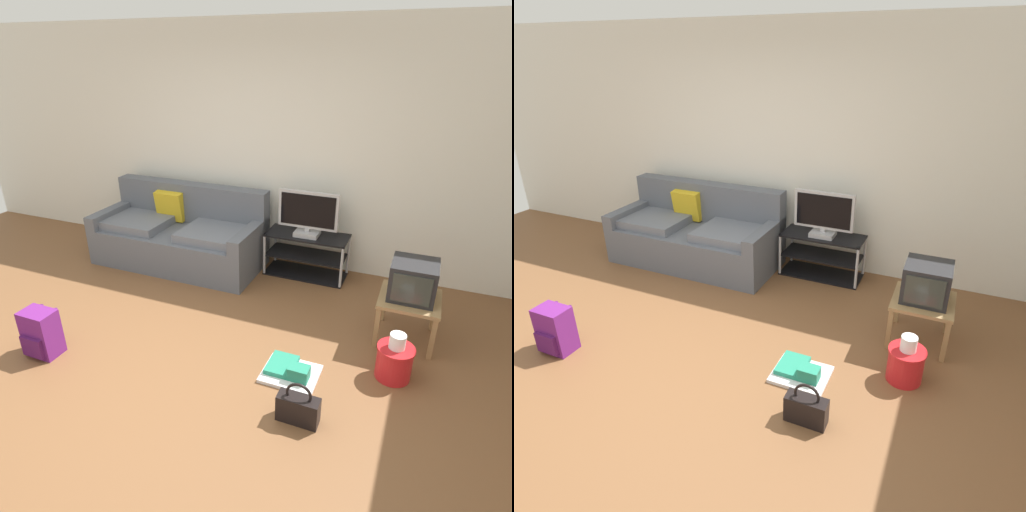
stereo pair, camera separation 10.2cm
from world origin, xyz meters
The scene contains 11 objects.
ground_plane centered at (0.00, 0.00, -0.01)m, with size 9.00×9.80×0.02m, color brown.
wall_back centered at (0.00, 2.45, 1.35)m, with size 9.00×0.10×2.70m, color silver.
couch centered at (-0.87, 1.89, 0.33)m, with size 2.00×0.89×0.91m.
tv_stand centered at (0.64, 2.12, 0.25)m, with size 0.92×0.40×0.50m.
flat_tv centered at (0.64, 2.10, 0.75)m, with size 0.67×0.22×0.50m.
side_table centered at (1.82, 1.26, 0.35)m, with size 0.51×0.51×0.42m.
crt_tv centered at (1.82, 1.27, 0.58)m, with size 0.38×0.38×0.33m.
backpack centered at (-1.00, -0.15, 0.20)m, with size 0.28×0.27×0.41m.
handbag centered at (1.23, -0.05, 0.11)m, with size 0.30×0.12×0.33m.
cleaning_bucket centered at (1.79, 0.68, 0.17)m, with size 0.29×0.29×0.40m.
floor_tray centered at (1.03, 0.38, 0.04)m, with size 0.44×0.37×0.14m.
Camera 2 is at (1.92, -2.21, 2.34)m, focal length 30.39 mm.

